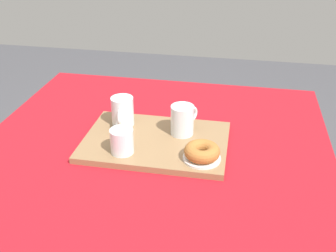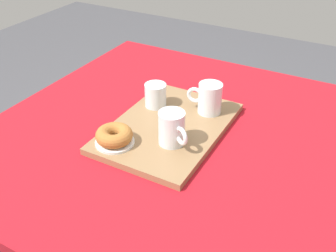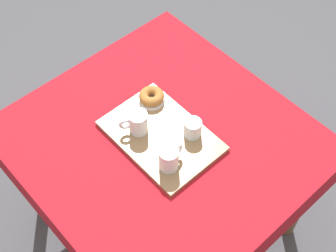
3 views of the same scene
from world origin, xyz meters
name	(u,v)px [view 3 (image 3 of 3)]	position (x,y,z in m)	size (l,w,h in m)	color
ground_plane	(164,220)	(0.00, 0.00, 0.00)	(6.00, 6.00, 0.00)	#47474C
dining_table	(163,152)	(0.00, 0.00, 0.65)	(1.11, 1.06, 0.74)	#A8141E
serving_tray	(161,136)	(-0.01, 0.00, 0.75)	(0.45, 0.31, 0.02)	olive
tea_mug_left	(138,123)	(-0.08, -0.05, 0.81)	(0.08, 0.11, 0.10)	white
tea_mug_right	(169,159)	(0.12, -0.07, 0.81)	(0.07, 0.11, 0.10)	white
water_glass_near	(193,129)	(0.07, 0.09, 0.80)	(0.07, 0.07, 0.08)	white
donut_plate_left	(152,100)	(-0.16, 0.09, 0.77)	(0.11, 0.11, 0.01)	white
sugar_donut_left	(152,96)	(-0.16, 0.09, 0.79)	(0.10, 0.10, 0.04)	#A3662D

